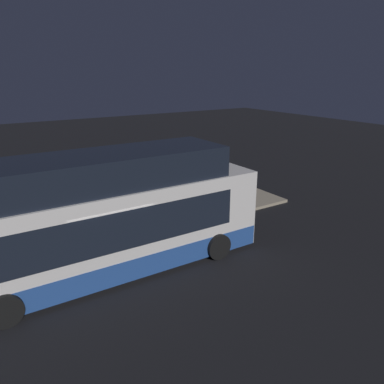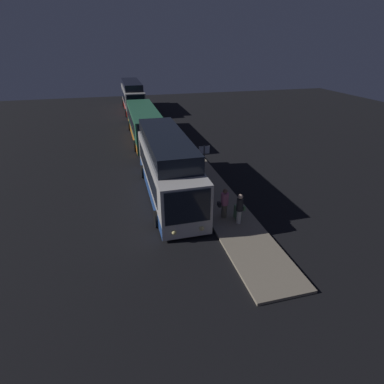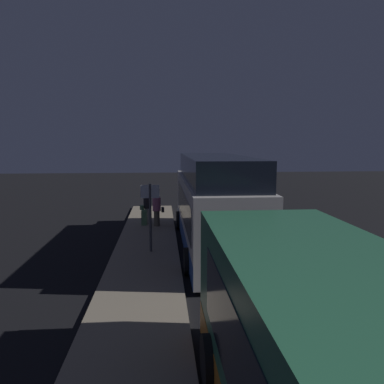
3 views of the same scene
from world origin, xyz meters
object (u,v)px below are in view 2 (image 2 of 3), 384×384
object	(u,v)px
bus_lead	(168,169)
passenger_waiting	(224,202)
bus_second	(144,124)
bus_third	(133,98)
passenger_boarding	(240,208)
sign_post	(204,160)
suitcase	(238,212)

from	to	relation	value
bus_lead	passenger_waiting	bearing A→B (deg)	32.31
bus_second	bus_third	size ratio (longest dim) A/B	1.02
passenger_boarding	passenger_waiting	world-z (taller)	same
passenger_waiting	sign_post	distance (m)	4.62
bus_lead	suitcase	size ratio (longest dim) A/B	10.54
bus_lead	passenger_waiting	xyz separation A→B (m)	(3.79, 2.40, -0.65)
passenger_boarding	sign_post	size ratio (longest dim) A/B	0.64
suitcase	sign_post	distance (m)	5.07
sign_post	bus_third	bearing A→B (deg)	-174.37
passenger_boarding	sign_post	world-z (taller)	sign_post
bus_third	suitcase	distance (m)	31.30
bus_second	sign_post	world-z (taller)	bus_second
bus_third	passenger_boarding	xyz separation A→B (m)	(31.59, 2.96, -0.70)
passenger_waiting	sign_post	world-z (taller)	sign_post
bus_third	passenger_boarding	size ratio (longest dim) A/B	6.54
passenger_boarding	suitcase	distance (m)	0.74
bus_third	sign_post	size ratio (longest dim) A/B	4.21
passenger_waiting	bus_third	bearing A→B (deg)	2.03
bus_third	suitcase	world-z (taller)	bus_third
passenger_boarding	passenger_waiting	distance (m)	0.97
bus_third	sign_post	distance (m)	26.38
passenger_boarding	sign_post	bearing A→B (deg)	160.19
bus_lead	sign_post	bearing A→B (deg)	106.29
passenger_boarding	bus_second	bearing A→B (deg)	165.82
bus_second	bus_third	distance (m)	14.12
passenger_waiting	sign_post	size ratio (longest dim) A/B	0.64
passenger_boarding	suitcase	bearing A→B (deg)	142.92
bus_lead	bus_second	bearing A→B (deg)	180.00
passenger_boarding	passenger_waiting	bearing A→B (deg)	-168.24
suitcase	bus_lead	bearing A→B (deg)	-143.29
bus_lead	sign_post	xyz separation A→B (m)	(-0.76, 2.59, 0.14)
passenger_boarding	passenger_waiting	xyz separation A→B (m)	(-0.79, -0.56, -0.02)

